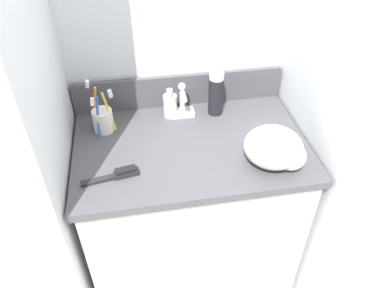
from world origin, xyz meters
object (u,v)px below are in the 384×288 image
object	(u,v)px
toothbrush_cup	(103,119)
hand_towel	(277,148)
soap_dispenser	(170,105)
shaving_cream_can	(216,94)
hairbrush	(118,174)

from	to	relation	value
toothbrush_cup	hand_towel	xyz separation A→B (m)	(0.58, -0.28, 0.00)
soap_dispenser	hand_towel	size ratio (longest dim) A/B	0.61
soap_dispenser	hand_towel	distance (m)	0.46
shaving_cream_can	hand_towel	bearing A→B (deg)	-66.90
toothbrush_cup	hand_towel	bearing A→B (deg)	-25.82
toothbrush_cup	soap_dispenser	distance (m)	0.26
hairbrush	hand_towel	world-z (taller)	hand_towel
toothbrush_cup	hairbrush	world-z (taller)	toothbrush_cup
toothbrush_cup	hand_towel	size ratio (longest dim) A/B	0.96
soap_dispenser	hairbrush	xyz separation A→B (m)	(-0.21, -0.32, -0.04)
toothbrush_cup	hairbrush	distance (m)	0.27
hairbrush	toothbrush_cup	bearing A→B (deg)	89.86
soap_dispenser	toothbrush_cup	bearing A→B (deg)	-168.52
toothbrush_cup	shaving_cream_can	xyz separation A→B (m)	(0.44, 0.04, 0.04)
toothbrush_cup	hairbrush	bearing A→B (deg)	-80.34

